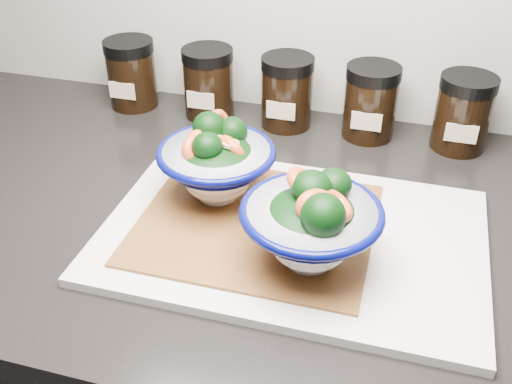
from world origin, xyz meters
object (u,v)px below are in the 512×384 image
(spice_jar_c, at_px, (287,92))
(spice_jar_d, at_px, (371,102))
(cutting_board, at_px, (292,236))
(spice_jar_b, at_px, (208,83))
(spice_jar_a, at_px, (131,73))
(bowl_right, at_px, (312,224))
(bowl_left, at_px, (217,163))
(spice_jar_e, at_px, (463,113))

(spice_jar_c, bearing_deg, spice_jar_d, 0.00)
(spice_jar_d, bearing_deg, cutting_board, -100.74)
(spice_jar_b, bearing_deg, spice_jar_a, 180.00)
(spice_jar_c, bearing_deg, bowl_right, -72.31)
(bowl_left, bearing_deg, spice_jar_b, 111.85)
(spice_jar_c, bearing_deg, spice_jar_e, 0.00)
(bowl_right, xyz_separation_m, spice_jar_c, (-0.11, 0.33, -0.01))
(bowl_left, xyz_separation_m, spice_jar_d, (0.16, 0.24, -0.01))
(spice_jar_c, height_order, spice_jar_d, same)
(spice_jar_e, bearing_deg, bowl_left, -141.13)
(spice_jar_b, bearing_deg, bowl_left, -68.15)
(spice_jar_a, bearing_deg, cutting_board, -40.01)
(bowl_left, xyz_separation_m, spice_jar_a, (-0.23, 0.24, -0.01))
(spice_jar_a, xyz_separation_m, spice_jar_c, (0.27, 0.00, 0.00))
(bowl_left, relative_size, spice_jar_b, 1.32)
(bowl_left, relative_size, spice_jar_a, 1.32)
(spice_jar_c, height_order, spice_jar_e, same)
(spice_jar_c, bearing_deg, spice_jar_b, 180.00)
(spice_jar_a, distance_m, spice_jar_d, 0.40)
(bowl_left, distance_m, spice_jar_c, 0.24)
(spice_jar_a, relative_size, spice_jar_e, 1.00)
(cutting_board, height_order, spice_jar_e, spice_jar_e)
(spice_jar_d, height_order, spice_jar_e, same)
(cutting_board, xyz_separation_m, spice_jar_e, (0.19, 0.29, 0.05))
(cutting_board, height_order, spice_jar_a, spice_jar_a)
(bowl_left, height_order, spice_jar_b, bowl_left)
(spice_jar_a, bearing_deg, spice_jar_c, 0.00)
(spice_jar_e, bearing_deg, bowl_right, -115.25)
(cutting_board, distance_m, bowl_right, 0.08)
(bowl_right, relative_size, spice_jar_d, 1.37)
(bowl_right, height_order, spice_jar_d, bowl_right)
(spice_jar_d, bearing_deg, spice_jar_a, 180.00)
(cutting_board, xyz_separation_m, spice_jar_b, (-0.21, 0.29, 0.05))
(cutting_board, height_order, bowl_right, bowl_right)
(bowl_left, distance_m, spice_jar_e, 0.38)
(bowl_left, distance_m, bowl_right, 0.17)
(spice_jar_b, xyz_separation_m, spice_jar_d, (0.26, 0.00, 0.00))
(bowl_left, relative_size, spice_jar_e, 1.32)
(bowl_right, distance_m, spice_jar_d, 0.34)
(spice_jar_a, bearing_deg, spice_jar_b, 0.00)
(bowl_right, distance_m, spice_jar_a, 0.50)
(bowl_right, relative_size, spice_jar_b, 1.37)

